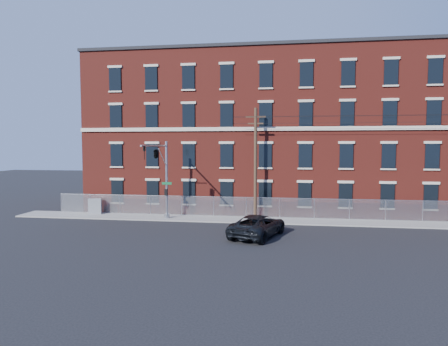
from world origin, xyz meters
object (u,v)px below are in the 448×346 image
Objects in this scene: traffic_signal_mast at (159,162)px; utility_cabinet at (95,206)px; pickup_truck at (258,225)px; utility_pole_near at (255,161)px.

traffic_signal_mast reaches higher than utility_cabinet.
pickup_truck is 3.95× the size of utility_cabinet.
pickup_truck is 17.48m from utility_cabinet.
traffic_signal_mast reaches higher than pickup_truck.
utility_pole_near reaches higher than utility_cabinet.
pickup_truck is at bearing -20.78° from traffic_signal_mast.
utility_pole_near is 16.18m from utility_cabinet.
pickup_truck reaches higher than utility_cabinet.
traffic_signal_mast is 10.28m from pickup_truck.
traffic_signal_mast is at bearing -43.51° from utility_cabinet.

